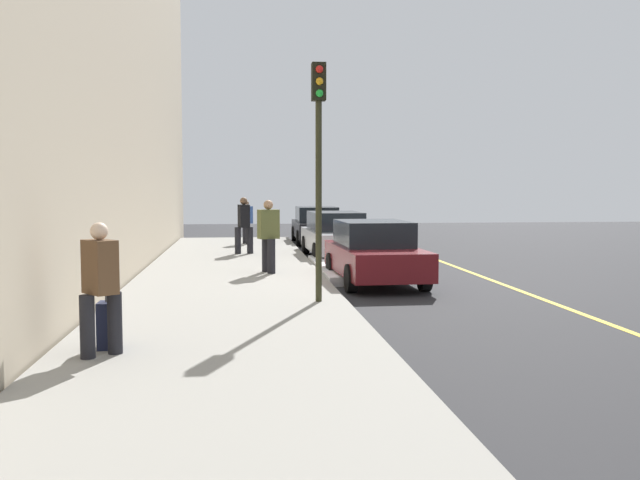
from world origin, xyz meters
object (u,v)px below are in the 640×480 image
Objects in this scene: pedestrian_olive_coat at (268,234)px; parked_car_silver at (336,235)px; pedestrian_blue_coat at (246,221)px; pedestrian_black_coat at (244,224)px; rolling_suitcase at (107,325)px; parked_car_maroon at (374,252)px; pedestrian_brown_coat at (100,285)px; parked_car_black at (317,225)px; traffic_light_pole at (319,142)px.

parked_car_silver is at bearing 154.20° from pedestrian_olive_coat.
pedestrian_olive_coat reaches higher than pedestrian_blue_coat.
pedestrian_black_coat reaches higher than rolling_suitcase.
parked_car_silver and parked_car_maroon have the same top height.
parked_car_silver is 14.54m from pedestrian_brown_coat.
parked_car_silver is 1.09× the size of parked_car_maroon.
pedestrian_brown_coat is 18.10m from pedestrian_blue_coat.
pedestrian_olive_coat reaches higher than pedestrian_black_coat.
pedestrian_blue_coat reaches higher than parked_car_black.
traffic_light_pole is (9.91, 1.38, 2.05)m from pedestrian_black_coat.
pedestrian_black_coat is (-13.95, 1.90, 0.06)m from pedestrian_brown_coat.
parked_car_maroon is at bearing 0.36° from parked_car_black.
traffic_light_pole reaches higher than pedestrian_black_coat.
pedestrian_brown_coat is at bearing -33.81° from parked_car_maroon.
pedestrian_black_coat is at bearing -95.16° from parked_car_silver.
parked_car_black is 6.58m from pedestrian_black_coat.
pedestrian_olive_coat reaches higher than parked_car_maroon.
pedestrian_brown_coat is (13.68, -4.90, 0.32)m from parked_car_silver.
pedestrian_black_coat reaches higher than pedestrian_brown_coat.
parked_car_silver is 2.58× the size of pedestrian_olive_coat.
pedestrian_brown_coat is at bearing -19.72° from parked_car_silver.
parked_car_maroon is at bearing 144.52° from rolling_suitcase.
pedestrian_olive_coat is at bearing -12.36° from parked_car_black.
pedestrian_brown_coat is 1.74× the size of rolling_suitcase.
pedestrian_olive_coat is at bearing -25.80° from parked_car_silver.
parked_car_black is 1.03× the size of traffic_light_pole.
rolling_suitcase is at bearing -14.32° from parked_car_black.
pedestrian_olive_coat is 1.86× the size of rolling_suitcase.
parked_car_silver is at bearing 84.84° from pedestrian_black_coat.
rolling_suitcase is at bearing -35.48° from parked_car_maroon.
pedestrian_blue_coat is 0.90× the size of pedestrian_olive_coat.
traffic_light_pole is at bearing 9.43° from pedestrian_olive_coat.
parked_car_maroon is 10.94m from pedestrian_blue_coat.
parked_car_silver reaches higher than rolling_suitcase.
pedestrian_blue_coat reaches higher than rolling_suitcase.
traffic_light_pole is at bearing 5.18° from pedestrian_blue_coat.
parked_car_maroon is 2.82m from pedestrian_olive_coat.
pedestrian_brown_coat is 0.39× the size of traffic_light_pole.
pedestrian_brown_coat is at bearing 1.69° from rolling_suitcase.
parked_car_maroon is 7.19m from pedestrian_black_coat.
traffic_light_pole is at bearing 140.95° from pedestrian_brown_coat.
pedestrian_brown_coat is 0.94× the size of pedestrian_black_coat.
parked_car_black is 16.02m from traffic_light_pole.
parked_car_black is at bearing -179.64° from parked_car_maroon.
pedestrian_blue_coat is at bearing -176.98° from pedestrian_olive_coat.
pedestrian_black_coat is at bearing 172.24° from pedestrian_brown_coat.
parked_car_maroon is at bearing 153.27° from traffic_light_pole.
traffic_light_pole reaches higher than parked_car_maroon.
pedestrian_blue_coat is at bearing -174.82° from traffic_light_pole.
parked_car_silver is (6.10, -0.02, 0.00)m from parked_car_black.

